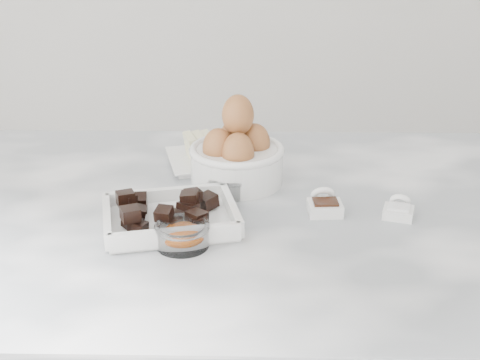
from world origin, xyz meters
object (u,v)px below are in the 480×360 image
sugar_ramekin (215,168)px  honey_bowl (229,184)px  chocolate_dish (170,213)px  zest_bowl (182,234)px  egg_bowl (237,155)px  butter_plate (206,154)px  salt_spoon (399,209)px  vanilla_spoon (324,204)px

sugar_ramekin → honey_bowl: (0.03, -0.07, -0.01)m
honey_bowl → sugar_ramekin: bearing=114.0°
chocolate_dish → zest_bowl: 0.07m
egg_bowl → honey_bowl: bearing=-103.4°
butter_plate → egg_bowl: size_ratio=1.04×
butter_plate → honey_bowl: 0.15m
chocolate_dish → zest_bowl: size_ratio=2.83×
butter_plate → zest_bowl: (-0.01, -0.34, -0.00)m
chocolate_dish → salt_spoon: (0.38, 0.04, -0.01)m
sugar_ramekin → zest_bowl: sugar_ramekin is taller
butter_plate → honey_bowl: bearing=-70.5°
vanilla_spoon → salt_spoon: 0.12m
sugar_ramekin → butter_plate: bearing=105.7°
honey_bowl → butter_plate: bearing=109.5°
zest_bowl → vanilla_spoon: size_ratio=1.20×
zest_bowl → vanilla_spoon: 0.26m
egg_bowl → sugar_ramekin: bearing=162.4°
zest_bowl → vanilla_spoon: bearing=28.1°
butter_plate → sugar_ramekin: (0.02, -0.08, 0.00)m
butter_plate → sugar_ramekin: bearing=-74.3°
sugar_ramekin → vanilla_spoon: same height
butter_plate → zest_bowl: 0.34m
chocolate_dish → sugar_ramekin: chocolate_dish is taller
butter_plate → vanilla_spoon: bearing=-45.2°
chocolate_dish → sugar_ramekin: bearing=72.2°
sugar_ramekin → salt_spoon: size_ratio=1.04×
vanilla_spoon → sugar_ramekin: bearing=144.5°
zest_bowl → honey_bowl: bearing=71.5°
egg_bowl → vanilla_spoon: 0.20m
butter_plate → sugar_ramekin: butter_plate is taller
honey_bowl → salt_spoon: 0.30m
chocolate_dish → butter_plate: bearing=81.7°
butter_plate → sugar_ramekin: size_ratio=2.58×
egg_bowl → vanilla_spoon: bearing=-39.4°
chocolate_dish → egg_bowl: size_ratio=1.38×
honey_bowl → egg_bowl: bearing=76.6°
egg_bowl → zest_bowl: (-0.08, -0.25, -0.03)m
butter_plate → egg_bowl: 0.12m
sugar_ramekin → honey_bowl: sugar_ramekin is taller
butter_plate → salt_spoon: bearing=-34.2°
chocolate_dish → honey_bowl: chocolate_dish is taller
butter_plate → salt_spoon: size_ratio=2.68×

